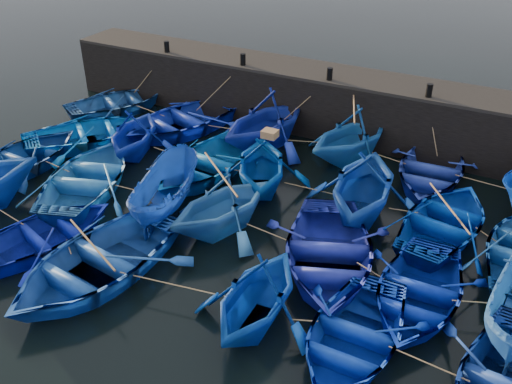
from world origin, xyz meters
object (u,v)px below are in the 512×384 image
at_px(boat_13, 26,156).
at_px(wooden_crate, 270,134).
at_px(boat_0, 118,102).
at_px(boat_8, 204,163).

height_order(boat_13, wooden_crate, wooden_crate).
xyz_separation_m(boat_0, boat_8, (6.86, -3.34, 0.05)).
xyz_separation_m(boat_8, wooden_crate, (2.70, 0.04, 1.76)).
bearing_deg(boat_8, boat_13, -152.46).
relative_size(boat_8, boat_13, 1.08).
distance_m(boat_13, wooden_crate, 9.68).
xyz_separation_m(boat_0, boat_13, (0.44, -6.00, 0.01)).
distance_m(boat_0, boat_13, 6.02).
bearing_deg(wooden_crate, boat_0, 160.97).
bearing_deg(boat_8, wooden_crate, 5.93).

